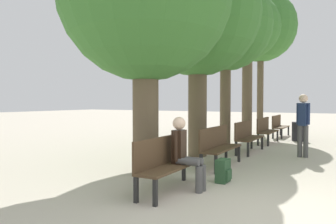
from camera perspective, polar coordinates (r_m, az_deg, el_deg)
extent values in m
plane|color=beige|center=(4.90, 15.51, -16.45)|extent=(80.00, 80.00, 0.00)
cube|color=#4C3823|center=(5.62, 0.61, -9.53)|extent=(0.43, 1.69, 0.04)
cube|color=#4C3823|center=(5.66, -1.13, -6.75)|extent=(0.04, 1.69, 0.48)
cube|color=black|center=(4.91, -2.25, -13.87)|extent=(0.06, 0.06, 0.40)
cube|color=black|center=(6.29, 5.56, -10.36)|extent=(0.06, 0.06, 0.40)
cube|color=black|center=(5.09, -5.58, -13.30)|extent=(0.06, 0.06, 0.40)
cube|color=black|center=(6.43, 2.76, -10.08)|extent=(0.06, 0.06, 0.40)
cube|color=#4C3823|center=(7.80, 9.31, -6.32)|extent=(0.43, 1.69, 0.04)
cube|color=#4C3823|center=(7.83, 7.98, -4.35)|extent=(0.04, 1.69, 0.48)
cube|color=black|center=(7.04, 8.34, -9.04)|extent=(0.06, 0.06, 0.40)
cube|color=black|center=(8.53, 12.25, -7.13)|extent=(0.06, 0.06, 0.40)
cube|color=black|center=(7.17, 5.78, -8.83)|extent=(0.06, 0.06, 0.40)
cube|color=black|center=(8.63, 10.08, -7.01)|extent=(0.06, 0.06, 0.40)
cube|color=#4C3823|center=(10.09, 14.09, -4.47)|extent=(0.43, 1.69, 0.04)
cube|color=#4C3823|center=(10.12, 13.04, -2.96)|extent=(0.04, 1.69, 0.48)
cube|color=black|center=(9.31, 13.78, -6.38)|extent=(0.06, 0.06, 0.40)
cube|color=black|center=(10.85, 16.07, -5.22)|extent=(0.06, 0.06, 0.40)
cube|color=black|center=(9.41, 11.78, -6.28)|extent=(0.06, 0.06, 0.40)
cube|color=black|center=(10.93, 14.34, -5.15)|extent=(0.06, 0.06, 0.40)
cube|color=#4C3823|center=(12.44, 17.07, -3.29)|extent=(0.43, 1.69, 0.04)
cube|color=#4C3823|center=(12.46, 16.21, -2.07)|extent=(0.04, 1.69, 0.48)
cube|color=black|center=(11.65, 17.03, -4.74)|extent=(0.06, 0.06, 0.40)
cube|color=black|center=(13.21, 18.53, -3.97)|extent=(0.06, 0.06, 0.40)
cube|color=black|center=(11.73, 15.40, -4.68)|extent=(0.06, 0.06, 0.40)
cube|color=black|center=(13.27, 17.09, -3.93)|extent=(0.06, 0.06, 0.40)
cube|color=#4C3823|center=(14.81, 19.09, -2.49)|extent=(0.43, 1.69, 0.04)
cube|color=#4C3823|center=(14.83, 18.37, -1.46)|extent=(0.04, 1.69, 0.48)
cube|color=black|center=(14.02, 19.18, -3.64)|extent=(0.06, 0.06, 0.40)
cube|color=black|center=(15.59, 20.23, -3.10)|extent=(0.06, 0.06, 0.40)
cube|color=black|center=(14.08, 17.82, -3.60)|extent=(0.06, 0.06, 0.40)
cube|color=black|center=(15.64, 19.00, -3.07)|extent=(0.06, 0.06, 0.40)
cylinder|color=brown|center=(6.86, -3.93, 0.62)|extent=(0.54, 0.54, 2.77)
cylinder|color=brown|center=(9.17, 5.15, 1.71)|extent=(0.52, 0.52, 3.01)
sphere|color=#38702D|center=(9.48, 5.20, 16.73)|extent=(3.47, 3.47, 3.47)
cylinder|color=brown|center=(11.29, 9.95, 2.35)|extent=(0.36, 0.36, 3.25)
sphere|color=#38702D|center=(11.58, 10.02, 14.72)|extent=(3.10, 3.10, 3.10)
cylinder|color=brown|center=(13.79, 13.61, 3.46)|extent=(0.41, 0.41, 3.84)
sphere|color=#38702D|center=(14.11, 13.70, 14.23)|extent=(2.62, 2.62, 2.62)
cylinder|color=brown|center=(15.89, 15.76, 3.70)|extent=(0.29, 0.29, 4.09)
sphere|color=#38702D|center=(16.25, 15.86, 14.11)|extent=(3.25, 3.25, 3.25)
cylinder|color=#4C4C4C|center=(5.64, 3.48, -8.65)|extent=(0.42, 0.12, 0.12)
cylinder|color=#4C4C4C|center=(5.61, 5.42, -11.66)|extent=(0.12, 0.12, 0.44)
cylinder|color=#4C4C4C|center=(5.77, 4.12, -8.41)|extent=(0.42, 0.12, 0.12)
cylinder|color=#4C4C4C|center=(5.74, 6.03, -11.35)|extent=(0.12, 0.12, 0.44)
cube|color=black|center=(5.76, 1.94, -6.08)|extent=(0.19, 0.22, 0.59)
cylinder|color=black|center=(5.64, 1.35, -5.93)|extent=(0.09, 0.09, 0.53)
cylinder|color=black|center=(5.86, 2.50, -5.64)|extent=(0.09, 0.09, 0.53)
sphere|color=beige|center=(5.71, 1.94, -1.98)|extent=(0.22, 0.22, 0.22)
cube|color=#284C2D|center=(6.38, 9.53, -10.04)|extent=(0.20, 0.34, 0.44)
cube|color=#284C2D|center=(6.35, 10.56, -10.70)|extent=(0.04, 0.24, 0.19)
cylinder|color=#4C4C4C|center=(9.70, 21.97, -4.75)|extent=(0.13, 0.13, 0.87)
cylinder|color=#4C4C4C|center=(9.68, 22.87, -4.77)|extent=(0.13, 0.13, 0.87)
cube|color=navy|center=(9.63, 22.48, -0.37)|extent=(0.24, 0.27, 0.61)
cylinder|color=navy|center=(9.65, 21.72, -0.27)|extent=(0.09, 0.09, 0.58)
cylinder|color=navy|center=(9.62, 23.24, -0.30)|extent=(0.09, 0.09, 0.58)
sphere|color=beige|center=(9.63, 22.51, 2.19)|extent=(0.24, 0.24, 0.24)
cylinder|color=#232328|center=(13.61, 21.86, -3.16)|extent=(0.53, 0.53, 0.73)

